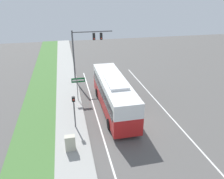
{
  "coord_description": "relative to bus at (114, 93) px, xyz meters",
  "views": [
    {
      "loc": [
        -6.2,
        -16.81,
        11.41
      ],
      "look_at": [
        -1.57,
        3.98,
        1.85
      ],
      "focal_mm": 35.0,
      "sensor_mm": 36.0,
      "label": 1
    }
  ],
  "objects": [
    {
      "name": "ground_plane",
      "position": [
        1.63,
        -2.97,
        -1.95
      ],
      "size": [
        80.0,
        80.0,
        0.0
      ],
      "primitive_type": "plane",
      "color": "#565451"
    },
    {
      "name": "sidewalk",
      "position": [
        -4.57,
        -2.97,
        -1.89
      ],
      "size": [
        2.8,
        80.0,
        0.12
      ],
      "color": "#9E9E99",
      "rests_on": "ground_plane"
    },
    {
      "name": "grass_verge",
      "position": [
        -7.77,
        -2.97,
        -1.9
      ],
      "size": [
        3.6,
        80.0,
        0.1
      ],
      "color": "#477538",
      "rests_on": "ground_plane"
    },
    {
      "name": "lane_divider_near",
      "position": [
        -1.97,
        -2.97,
        -1.95
      ],
      "size": [
        0.14,
        30.0,
        0.01
      ],
      "color": "silver",
      "rests_on": "ground_plane"
    },
    {
      "name": "lane_divider_far",
      "position": [
        5.23,
        -2.97,
        -1.95
      ],
      "size": [
        0.14,
        30.0,
        0.01
      ],
      "color": "silver",
      "rests_on": "ground_plane"
    },
    {
      "name": "bus",
      "position": [
        0.0,
        0.0,
        0.0
      ],
      "size": [
        2.69,
        11.13,
        3.6
      ],
      "color": "red",
      "rests_on": "ground_plane"
    },
    {
      "name": "signal_gantry",
      "position": [
        -1.93,
        8.64,
        2.94
      ],
      "size": [
        5.3,
        0.41,
        6.98
      ],
      "color": "#4C4C51",
      "rests_on": "ground_plane"
    },
    {
      "name": "pedestrian_signal",
      "position": [
        -4.17,
        -2.64,
        0.2
      ],
      "size": [
        0.28,
        0.34,
        3.17
      ],
      "color": "#4C4C51",
      "rests_on": "ground_plane"
    },
    {
      "name": "street_sign",
      "position": [
        -3.42,
        2.79,
        0.11
      ],
      "size": [
        1.49,
        0.08,
        2.84
      ],
      "color": "#4C4C51",
      "rests_on": "ground_plane"
    },
    {
      "name": "utility_cabinet",
      "position": [
        -4.75,
        -5.77,
        -1.19
      ],
      "size": [
        0.79,
        0.47,
        1.28
      ],
      "color": "#B7B29E",
      "rests_on": "sidewalk"
    }
  ]
}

